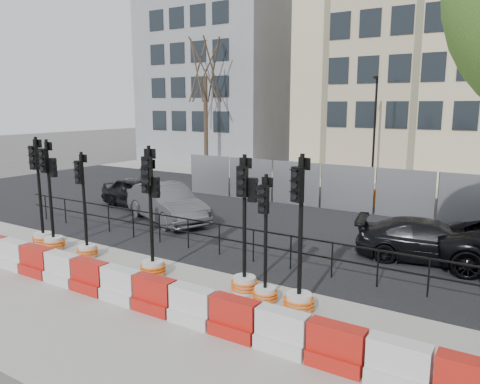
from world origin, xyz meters
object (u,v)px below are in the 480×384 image
Objects in this scene: car_a at (139,193)px; traffic_signal_d at (152,249)px; car_c at (430,241)px; traffic_signal_h at (299,281)px; traffic_signal_a at (42,224)px.

traffic_signal_d is at bearing -123.33° from car_a.
car_c is at bearing 42.07° from traffic_signal_d.
traffic_signal_d is 0.92× the size of traffic_signal_h.
car_a is at bearing 169.24° from traffic_signal_h.
traffic_signal_h is (9.15, -0.07, -0.00)m from traffic_signal_a.
car_c is (1.78, 5.15, -0.12)m from traffic_signal_h.
traffic_signal_d is (4.93, -0.17, 0.04)m from traffic_signal_a.
traffic_signal_a is 9.15m from traffic_signal_h.
traffic_signal_a reaches higher than traffic_signal_d.
traffic_signal_h is at bearing -108.76° from car_a.
car_a is at bearing 76.05° from car_c.
traffic_signal_h is (4.22, 0.10, -0.04)m from traffic_signal_d.
car_a is (-10.35, 5.73, -0.03)m from traffic_signal_h.
traffic_signal_h reaches higher than car_a.
car_c is (12.13, -0.58, -0.09)m from car_a.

